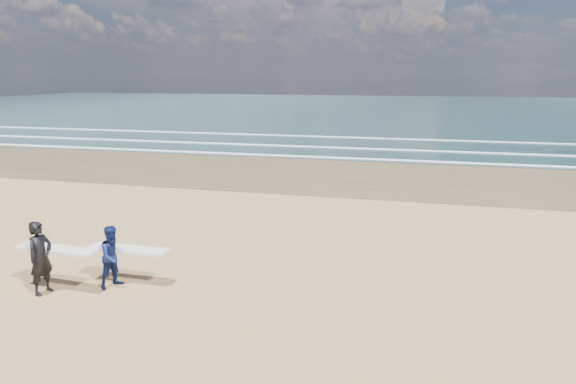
# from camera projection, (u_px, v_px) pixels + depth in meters

# --- Properties ---
(ocean) EXTENTS (220.00, 100.00, 0.02)m
(ocean) POSITION_uv_depth(u_px,v_px,m) (506.00, 111.00, 75.79)
(ocean) COLOR #173233
(ocean) RESTS_ON ground
(surfer_near) EXTENTS (2.23, 1.04, 1.88)m
(surfer_near) POSITION_uv_depth(u_px,v_px,m) (43.00, 257.00, 12.83)
(surfer_near) COLOR black
(surfer_near) RESTS_ON ground
(surfer_far) EXTENTS (2.20, 1.11, 1.64)m
(surfer_far) POSITION_uv_depth(u_px,v_px,m) (115.00, 256.00, 13.28)
(surfer_far) COLOR #0C1844
(surfer_far) RESTS_ON ground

